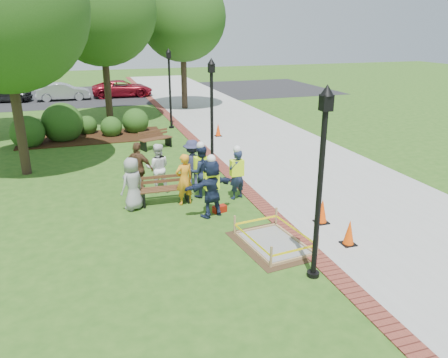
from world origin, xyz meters
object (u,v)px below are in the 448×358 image
object	(u,v)px
hivis_worker_b	(237,172)
cone_front	(349,233)
hivis_worker_c	(201,170)
lamp_near	(321,171)
hivis_worker_a	(212,186)
bench_near	(165,195)
wet_concrete_pad	(274,236)

from	to	relation	value
hivis_worker_b	cone_front	bearing A→B (deg)	-67.26
hivis_worker_b	hivis_worker_c	xyz separation A→B (m)	(-1.05, 0.52, 0.04)
lamp_near	hivis_worker_a	xyz separation A→B (m)	(-1.23, 3.89, -1.54)
cone_front	hivis_worker_a	world-z (taller)	hivis_worker_a
bench_near	hivis_worker_b	bearing A→B (deg)	-7.69
wet_concrete_pad	hivis_worker_a	xyz separation A→B (m)	(-0.99, 2.25, 0.70)
bench_near	hivis_worker_c	xyz separation A→B (m)	(1.24, 0.21, 0.65)
wet_concrete_pad	cone_front	distance (m)	1.92
wet_concrete_pad	lamp_near	world-z (taller)	lamp_near
bench_near	lamp_near	xyz separation A→B (m)	(2.35, -5.29, 2.20)
hivis_worker_a	hivis_worker_b	xyz separation A→B (m)	(1.16, 1.09, -0.05)
hivis_worker_c	hivis_worker_a	bearing A→B (deg)	-93.99
cone_front	hivis_worker_a	size ratio (longest dim) A/B	0.37
hivis_worker_a	hivis_worker_c	distance (m)	1.62
hivis_worker_c	bench_near	bearing A→B (deg)	-170.23
bench_near	hivis_worker_c	world-z (taller)	hivis_worker_c
lamp_near	hivis_worker_c	size ratio (longest dim) A/B	2.28
hivis_worker_c	lamp_near	bearing A→B (deg)	-78.53
cone_front	hivis_worker_b	world-z (taller)	hivis_worker_b
wet_concrete_pad	hivis_worker_b	size ratio (longest dim) A/B	1.40
bench_near	hivis_worker_a	size ratio (longest dim) A/B	0.85
wet_concrete_pad	bench_near	bearing A→B (deg)	120.14
bench_near	hivis_worker_c	bearing A→B (deg)	9.77
hivis_worker_a	lamp_near	bearing A→B (deg)	-72.47
bench_near	hivis_worker_a	bearing A→B (deg)	-51.28
hivis_worker_b	hivis_worker_c	size ratio (longest dim) A/B	0.96
hivis_worker_b	hivis_worker_c	world-z (taller)	hivis_worker_c
cone_front	hivis_worker_b	size ratio (longest dim) A/B	0.39
bench_near	hivis_worker_a	xyz separation A→B (m)	(1.12, -1.40, 0.66)
wet_concrete_pad	lamp_near	xyz separation A→B (m)	(0.23, -1.65, 2.25)
bench_near	lamp_near	size ratio (longest dim) A/B	0.38
hivis_worker_a	cone_front	bearing A→B (deg)	-45.35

